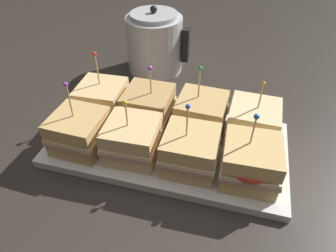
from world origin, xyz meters
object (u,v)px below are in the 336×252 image
object	(u,v)px
sandwich_front_center_right	(190,151)
sandwich_back_far_right	(253,123)
sandwich_front_far_right	(250,162)
kettle_steel	(155,43)
sandwich_front_far_left	(79,131)
sandwich_front_center_left	(133,139)
sandwich_back_center_right	(201,114)
serving_platter	(168,144)
sandwich_back_center_left	(148,107)
sandwich_back_far_left	(102,100)

from	to	relation	value
sandwich_front_center_right	sandwich_back_far_right	xyz separation A→B (m)	(0.11, 0.12, 0.00)
sandwich_front_far_right	kettle_steel	world-z (taller)	kettle_steel
sandwich_front_far_left	sandwich_front_far_right	xyz separation A→B (m)	(0.35, 0.00, 0.00)
sandwich_front_center_right	kettle_steel	world-z (taller)	kettle_steel
sandwich_front_far_left	sandwich_back_far_right	bearing A→B (deg)	19.21
sandwich_front_center_left	sandwich_back_center_right	xyz separation A→B (m)	(0.12, 0.12, 0.00)
sandwich_front_center_left	kettle_steel	distance (m)	0.40
sandwich_front_center_left	kettle_steel	xyz separation A→B (m)	(-0.07, 0.39, 0.03)
serving_platter	kettle_steel	distance (m)	0.37
sandwich_front_far_left	sandwich_back_far_right	xyz separation A→B (m)	(0.35, 0.12, 0.00)
kettle_steel	sandwich_back_center_right	bearing A→B (deg)	-55.10
sandwich_front_center_left	sandwich_front_center_right	xyz separation A→B (m)	(0.12, -0.00, 0.00)
sandwich_front_far_left	sandwich_front_far_right	bearing A→B (deg)	0.45
sandwich_back_far_right	kettle_steel	xyz separation A→B (m)	(-0.30, 0.27, 0.03)
sandwich_front_center_left	sandwich_back_center_left	distance (m)	0.11
sandwich_front_center_right	kettle_steel	distance (m)	0.44
sandwich_back_far_left	sandwich_back_center_left	bearing A→B (deg)	-0.94
sandwich_front_far_right	sandwich_front_center_left	bearing A→B (deg)	179.21
sandwich_front_center_right	sandwich_back_far_right	bearing A→B (deg)	46.08
sandwich_back_center_left	sandwich_back_center_right	bearing A→B (deg)	2.43
sandwich_back_far_right	sandwich_front_far_left	bearing A→B (deg)	-160.79
sandwich_back_center_left	sandwich_back_center_right	xyz separation A→B (m)	(0.12, 0.01, -0.00)
sandwich_front_center_left	sandwich_front_far_right	world-z (taller)	sandwich_front_far_right
sandwich_front_center_left	sandwich_back_far_right	distance (m)	0.26
sandwich_back_center_right	sandwich_front_far_right	bearing A→B (deg)	-46.07
serving_platter	sandwich_front_center_left	bearing A→B (deg)	-137.30
serving_platter	sandwich_back_center_right	xyz separation A→B (m)	(0.06, 0.06, 0.05)
sandwich_front_center_right	sandwich_back_far_left	xyz separation A→B (m)	(-0.24, 0.11, 0.00)
serving_platter	sandwich_front_far_right	xyz separation A→B (m)	(0.17, -0.06, 0.05)
sandwich_back_far_right	sandwich_front_far_right	bearing A→B (deg)	-89.21
sandwich_back_center_right	kettle_steel	xyz separation A→B (m)	(-0.19, 0.27, 0.03)
sandwich_front_far_left	sandwich_front_center_left	xyz separation A→B (m)	(0.12, 0.01, -0.00)
sandwich_front_center_right	sandwich_back_center_left	xyz separation A→B (m)	(-0.12, 0.11, 0.00)
sandwich_front_center_left	kettle_steel	size ratio (longest dim) A/B	0.71
sandwich_front_center_left	sandwich_back_center_left	size ratio (longest dim) A/B	0.92
sandwich_front_far_right	sandwich_back_far_right	world-z (taller)	sandwich_front_far_right
sandwich_back_far_left	kettle_steel	bearing A→B (deg)	80.30
sandwich_front_center_left	sandwich_back_far_left	xyz separation A→B (m)	(-0.12, 0.11, 0.00)
sandwich_back_center_left	sandwich_front_far_left	bearing A→B (deg)	-134.41
sandwich_front_far_left	sandwich_back_far_left	world-z (taller)	sandwich_back_far_left
sandwich_front_far_left	sandwich_back_far_left	size ratio (longest dim) A/B	0.99
sandwich_back_center_left	kettle_steel	size ratio (longest dim) A/B	0.77
sandwich_back_far_left	sandwich_back_far_right	bearing A→B (deg)	0.50
serving_platter	sandwich_front_far_left	world-z (taller)	sandwich_front_far_left
sandwich_front_far_right	kettle_steel	xyz separation A→B (m)	(-0.31, 0.39, 0.03)
sandwich_back_far_left	sandwich_front_far_right	bearing A→B (deg)	-18.15
sandwich_front_center_left	sandwich_back_far_left	world-z (taller)	sandwich_back_far_left
sandwich_front_center_left	sandwich_back_center_right	size ratio (longest dim) A/B	0.87
sandwich_back_center_left	kettle_steel	distance (m)	0.29
sandwich_front_far_right	sandwich_back_center_left	distance (m)	0.26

